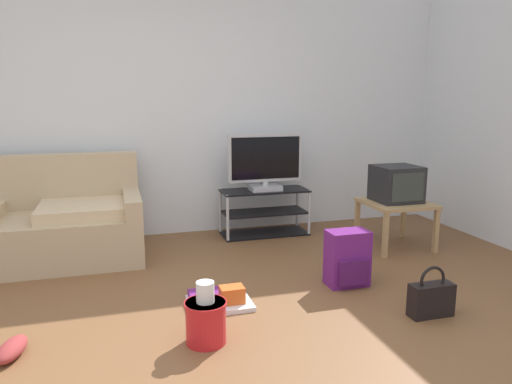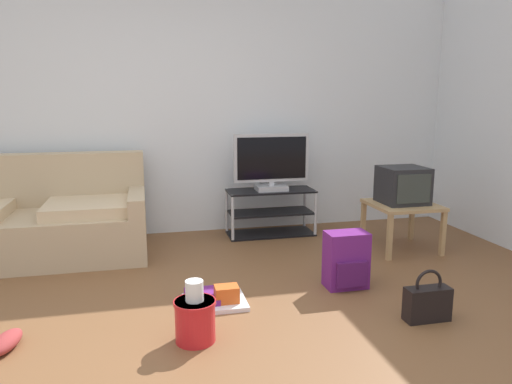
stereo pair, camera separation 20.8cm
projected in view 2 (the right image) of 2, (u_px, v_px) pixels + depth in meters
The scene contains 11 objects.
ground_plane at pixel (200, 346), 2.75m from camera, with size 9.00×9.80×0.02m, color brown.
wall_back at pixel (169, 101), 4.83m from camera, with size 9.00×0.10×2.70m, color silver.
couch at pixel (30, 222), 4.21m from camera, with size 1.97×0.91×0.88m.
tv_stand at pixel (271, 212), 4.93m from camera, with size 0.88×0.37×0.47m.
flat_tv at pixel (271, 163), 4.81m from camera, with size 0.76×0.22×0.57m.
side_table at pixel (402, 210), 4.41m from camera, with size 0.58×0.58×0.44m.
crt_tv at pixel (403, 185), 4.38m from camera, with size 0.39×0.38×0.33m.
backpack at pixel (346, 260), 3.55m from camera, with size 0.31×0.26×0.42m.
handbag at pixel (427, 302), 3.03m from camera, with size 0.29×0.11×0.34m.
cleaning_bucket at pixel (195, 317), 2.76m from camera, with size 0.24×0.24×0.37m.
floor_tray at pixel (214, 299), 3.27m from camera, with size 0.42×0.34×0.14m.
Camera 2 is at (-0.26, -2.54, 1.39)m, focal length 33.75 mm.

